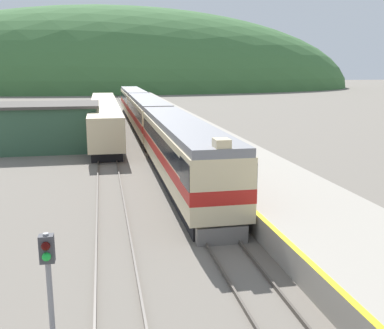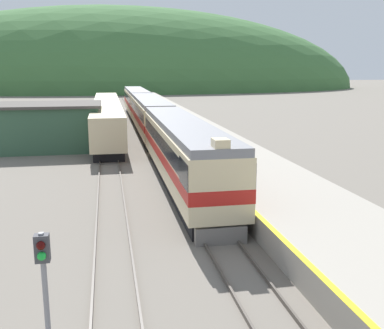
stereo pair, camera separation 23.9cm
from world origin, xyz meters
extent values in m
cube|color=#4C443D|center=(-0.72, 70.00, 0.08)|extent=(0.08, 180.00, 0.16)
cube|color=#4C443D|center=(0.72, 70.00, 0.08)|extent=(0.08, 180.00, 0.16)
cube|color=#4C443D|center=(-5.21, 70.00, 0.08)|extent=(0.08, 180.00, 0.16)
cube|color=#4C443D|center=(-3.78, 70.00, 0.08)|extent=(0.08, 180.00, 0.16)
cube|color=#9E9689|center=(4.54, 50.00, 0.55)|extent=(5.96, 140.00, 1.10)
cube|color=yellow|center=(1.68, 50.00, 1.11)|extent=(0.24, 140.00, 0.01)
ellipsoid|color=#3D6B38|center=(0.00, 161.26, 0.00)|extent=(168.28, 75.73, 54.44)
cube|color=#385B42|center=(-9.72, 45.10, 1.95)|extent=(8.91, 6.75, 3.89)
cube|color=#47423D|center=(-9.72, 45.10, 4.01)|extent=(9.41, 7.25, 0.24)
cube|color=black|center=(0.00, 30.03, 0.42)|extent=(2.33, 18.93, 0.85)
cube|color=beige|center=(0.00, 30.03, 2.27)|extent=(2.84, 20.13, 2.84)
cube|color=red|center=(0.00, 30.03, 2.04)|extent=(2.87, 20.15, 0.63)
cube|color=black|center=(0.00, 30.03, 2.90)|extent=(2.86, 18.93, 0.85)
cube|color=slate|center=(0.00, 30.03, 3.89)|extent=(2.67, 20.13, 0.40)
cube|color=black|center=(0.00, 21.09, 2.90)|extent=(2.88, 2.20, 1.14)
cube|color=beige|center=(0.00, 20.41, 4.27)|extent=(0.64, 0.80, 0.36)
cube|color=slate|center=(0.00, 20.16, 0.38)|extent=(2.21, 0.40, 0.77)
cube|color=black|center=(0.00, 50.95, 0.42)|extent=(2.33, 18.72, 0.85)
cube|color=beige|center=(0.00, 50.95, 2.27)|extent=(2.84, 19.91, 2.84)
cube|color=red|center=(0.00, 50.95, 2.04)|extent=(2.87, 19.93, 0.63)
cube|color=black|center=(0.00, 50.95, 2.90)|extent=(2.86, 18.72, 0.85)
cube|color=slate|center=(0.00, 50.95, 3.89)|extent=(2.67, 19.91, 0.40)
cube|color=black|center=(0.00, 71.77, 0.42)|extent=(2.33, 18.72, 0.85)
cube|color=beige|center=(0.00, 71.77, 2.27)|extent=(2.84, 19.91, 2.84)
cube|color=red|center=(0.00, 71.77, 2.04)|extent=(2.87, 19.93, 0.63)
cube|color=black|center=(0.00, 71.77, 2.90)|extent=(2.86, 18.72, 0.85)
cube|color=slate|center=(0.00, 71.77, 3.89)|extent=(2.67, 19.91, 0.40)
cube|color=black|center=(-4.49, 54.64, 0.40)|extent=(2.46, 33.53, 0.80)
cube|color=beige|center=(-4.49, 54.64, 2.18)|extent=(2.90, 34.93, 2.75)
cylinder|color=gray|center=(-6.23, 13.79, 1.66)|extent=(0.14, 0.14, 3.32)
cube|color=#424247|center=(-6.23, 13.79, 2.92)|extent=(0.36, 0.28, 0.71)
sphere|color=#3C0504|center=(-6.23, 13.62, 3.06)|extent=(0.22, 0.22, 0.22)
sphere|color=green|center=(-6.23, 13.62, 2.78)|extent=(0.22, 0.22, 0.22)
camera|label=1|loc=(-4.75, 2.90, 7.30)|focal=42.00mm
camera|label=2|loc=(-4.52, 2.86, 7.30)|focal=42.00mm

